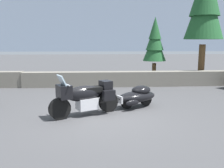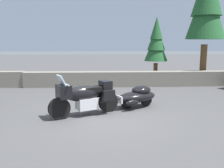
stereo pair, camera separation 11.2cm
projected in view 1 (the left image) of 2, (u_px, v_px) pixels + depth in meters
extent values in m
plane|color=#424244|center=(103.00, 117.00, 7.49)|extent=(80.00, 80.00, 0.00)
cube|color=slate|center=(101.00, 79.00, 12.56)|extent=(8.00, 0.58, 0.77)
cube|color=#99A8BF|center=(99.00, 28.00, 99.89)|extent=(240.00, 80.00, 16.00)
cylinder|color=black|center=(60.00, 109.00, 7.16)|extent=(0.65, 0.42, 0.66)
cylinder|color=black|center=(108.00, 102.00, 7.97)|extent=(0.65, 0.42, 0.66)
cube|color=silver|center=(87.00, 103.00, 7.58)|extent=(0.73, 0.66, 0.36)
ellipsoid|color=black|center=(84.00, 93.00, 7.47)|extent=(1.27, 0.93, 0.48)
cube|color=black|center=(64.00, 92.00, 7.15)|extent=(0.56, 0.63, 0.40)
cube|color=#9EB7C6|center=(62.00, 81.00, 7.06)|extent=(0.37, 0.48, 0.34)
cube|color=black|center=(92.00, 89.00, 7.60)|extent=(0.66, 0.57, 0.16)
cube|color=black|center=(106.00, 85.00, 7.82)|extent=(0.47, 0.50, 0.28)
cube|color=black|center=(109.00, 95.00, 7.59)|extent=(0.43, 0.32, 0.32)
cube|color=black|center=(100.00, 92.00, 8.10)|extent=(0.43, 0.32, 0.32)
cylinder|color=silver|center=(65.00, 84.00, 7.13)|extent=(0.35, 0.64, 0.04)
cylinder|color=silver|center=(61.00, 100.00, 7.14)|extent=(0.26, 0.18, 0.54)
cylinder|color=black|center=(127.00, 103.00, 8.35)|extent=(0.44, 0.29, 0.44)
cylinder|color=black|center=(146.00, 100.00, 8.75)|extent=(0.44, 0.29, 0.44)
ellipsoid|color=black|center=(137.00, 97.00, 8.52)|extent=(1.65, 1.28, 0.40)
ellipsoid|color=black|center=(141.00, 90.00, 8.57)|extent=(0.90, 0.82, 0.32)
cube|color=silver|center=(120.00, 100.00, 8.18)|extent=(0.20, 0.31, 0.24)
ellipsoid|color=black|center=(132.00, 103.00, 8.06)|extent=(0.53, 0.36, 0.20)
ellipsoid|color=black|center=(122.00, 99.00, 8.61)|extent=(0.53, 0.36, 0.20)
cylinder|color=silver|center=(110.00, 104.00, 8.00)|extent=(0.65, 0.36, 0.05)
cylinder|color=brown|center=(201.00, 64.00, 13.66)|extent=(0.35, 0.35, 2.16)
cone|color=#1E5128|center=(205.00, 7.00, 13.14)|extent=(2.10, 2.10, 3.41)
cylinder|color=brown|center=(154.00, 72.00, 14.22)|extent=(0.23, 0.23, 1.07)
cone|color=#1E5128|center=(155.00, 46.00, 13.96)|extent=(1.33, 1.33, 1.69)
cone|color=#1E5128|center=(155.00, 37.00, 13.88)|extent=(1.03, 1.03, 1.48)
cone|color=#1E5128|center=(155.00, 28.00, 13.79)|extent=(0.73, 0.73, 1.27)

